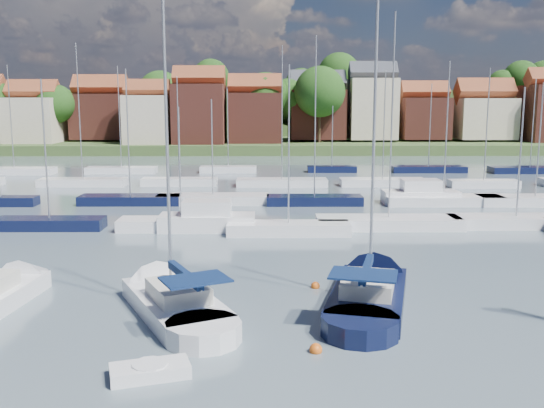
{
  "coord_description": "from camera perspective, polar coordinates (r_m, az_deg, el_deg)",
  "views": [
    {
      "loc": [
        -0.93,
        -23.83,
        9.36
      ],
      "look_at": [
        -0.59,
        14.0,
        2.98
      ],
      "focal_mm": 40.0,
      "sensor_mm": 36.0,
      "label": 1
    }
  ],
  "objects": [
    {
      "name": "sailboat_left",
      "position": [
        32.09,
        -23.8,
        -7.55
      ],
      "size": [
        3.62,
        10.02,
        13.41
      ],
      "rotation": [
        0.0,
        0.0,
        1.46
      ],
      "color": "white",
      "rests_on": "ground"
    },
    {
      "name": "buoy_d",
      "position": [
        23.68,
        4.14,
        -13.73
      ],
      "size": [
        0.5,
        0.5,
        0.5
      ],
      "primitive_type": "sphere",
      "color": "#D85914",
      "rests_on": "ground"
    },
    {
      "name": "sailboat_centre",
      "position": [
        29.05,
        -9.96,
        -8.63
      ],
      "size": [
        7.82,
        11.71,
        15.68
      ],
      "rotation": [
        0.0,
        0.0,
        2.03
      ],
      "color": "white",
      "rests_on": "ground"
    },
    {
      "name": "marina_field",
      "position": [
        59.72,
        2.21,
        0.97
      ],
      "size": [
        79.62,
        41.41,
        15.93
      ],
      "color": "white",
      "rests_on": "ground"
    },
    {
      "name": "ground",
      "position": [
        64.52,
        0.31,
        1.23
      ],
      "size": [
        260.0,
        260.0,
        0.0
      ],
      "primitive_type": "plane",
      "color": "#4E5C6A",
      "rests_on": "ground"
    },
    {
      "name": "far_shore_town",
      "position": [
        156.6,
        0.65,
        7.83
      ],
      "size": [
        212.46,
        90.0,
        22.27
      ],
      "color": "#425A2D",
      "rests_on": "ground"
    },
    {
      "name": "sailboat_navy",
      "position": [
        30.28,
        9.33,
        -7.87
      ],
      "size": [
        6.14,
        12.56,
        16.79
      ],
      "rotation": [
        0.0,
        0.0,
        1.32
      ],
      "color": "black",
      "rests_on": "ground"
    },
    {
      "name": "tender",
      "position": [
        22.01,
        -11.41,
        -15.14
      ],
      "size": [
        2.94,
        1.98,
        0.58
      ],
      "rotation": [
        0.0,
        0.0,
        0.3
      ],
      "color": "white",
      "rests_on": "ground"
    },
    {
      "name": "buoy_e",
      "position": [
        31.25,
        4.1,
        -7.88
      ],
      "size": [
        0.45,
        0.45,
        0.45
      ],
      "primitive_type": "sphere",
      "color": "#D85914",
      "rests_on": "ground"
    },
    {
      "name": "buoy_c",
      "position": [
        24.07,
        -8.77,
        -13.42
      ],
      "size": [
        0.55,
        0.55,
        0.55
      ],
      "primitive_type": "sphere",
      "color": "#D85914",
      "rests_on": "ground"
    }
  ]
}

